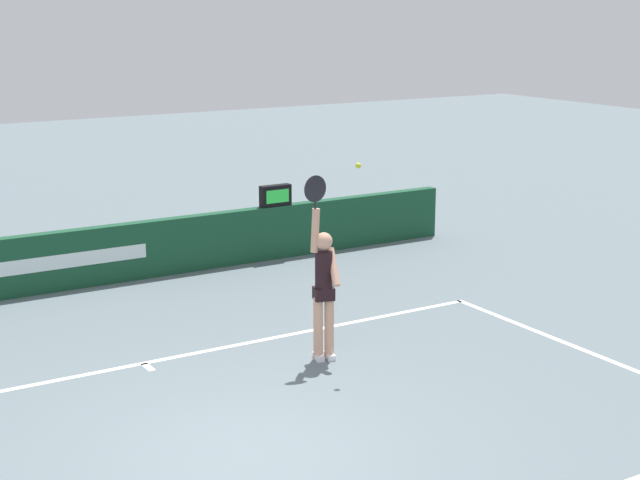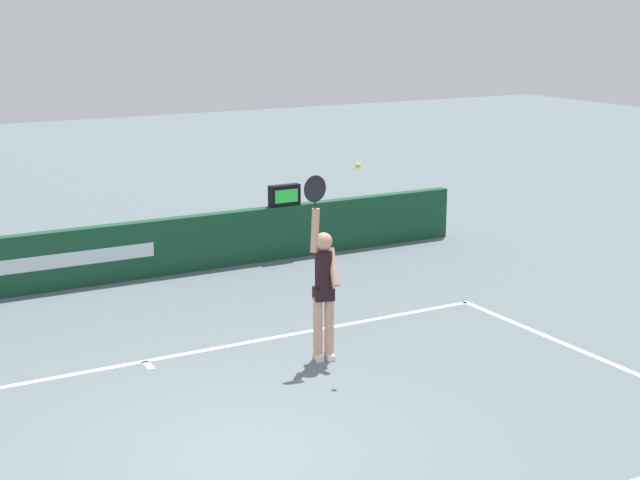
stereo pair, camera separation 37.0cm
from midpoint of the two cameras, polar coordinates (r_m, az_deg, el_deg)
ground_plane at (r=10.17m, az=-5.21°, el=-12.31°), size 60.00×60.00×0.00m
court_lines at (r=10.40m, az=-5.91°, el=-11.70°), size 10.41×5.48×0.00m
back_wall at (r=16.01m, az=-15.93°, el=-1.23°), size 15.01×0.22×0.96m
speed_display at (r=17.29m, az=-3.24°, el=2.62°), size 0.58×0.17×0.38m
tennis_player at (r=12.30m, az=-0.66°, el=-2.62°), size 0.46×0.41×2.42m
tennis_ball at (r=11.83m, az=1.37°, el=4.38°), size 0.07×0.07×0.07m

